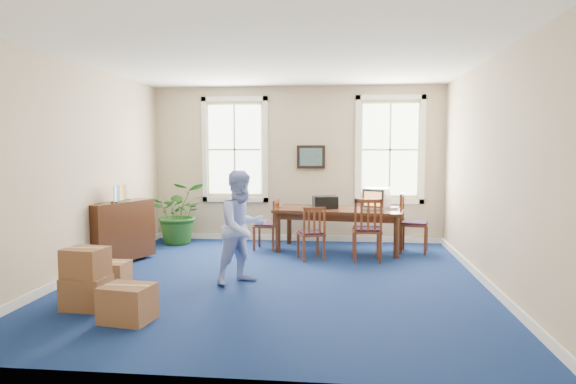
# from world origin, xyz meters

# --- Properties ---
(floor) EXTENTS (6.50, 6.50, 0.00)m
(floor) POSITION_xyz_m (0.00, 0.00, 0.00)
(floor) COLOR navy
(floor) RESTS_ON ground
(ceiling) EXTENTS (6.50, 6.50, 0.00)m
(ceiling) POSITION_xyz_m (0.00, 0.00, 3.20)
(ceiling) COLOR white
(ceiling) RESTS_ON ground
(wall_back) EXTENTS (6.50, 0.00, 6.50)m
(wall_back) POSITION_xyz_m (0.00, 3.25, 1.60)
(wall_back) COLOR tan
(wall_back) RESTS_ON ground
(wall_front) EXTENTS (6.50, 0.00, 6.50)m
(wall_front) POSITION_xyz_m (0.00, -3.25, 1.60)
(wall_front) COLOR tan
(wall_front) RESTS_ON ground
(wall_left) EXTENTS (0.00, 6.50, 6.50)m
(wall_left) POSITION_xyz_m (-3.00, 0.00, 1.60)
(wall_left) COLOR tan
(wall_left) RESTS_ON ground
(wall_right) EXTENTS (0.00, 6.50, 6.50)m
(wall_right) POSITION_xyz_m (3.00, 0.00, 1.60)
(wall_right) COLOR tan
(wall_right) RESTS_ON ground
(baseboard_back) EXTENTS (6.00, 0.04, 0.12)m
(baseboard_back) POSITION_xyz_m (0.00, 3.22, 0.06)
(baseboard_back) COLOR white
(baseboard_back) RESTS_ON ground
(baseboard_left) EXTENTS (0.04, 6.50, 0.12)m
(baseboard_left) POSITION_xyz_m (-2.97, 0.00, 0.06)
(baseboard_left) COLOR white
(baseboard_left) RESTS_ON ground
(baseboard_right) EXTENTS (0.04, 6.50, 0.12)m
(baseboard_right) POSITION_xyz_m (2.97, 0.00, 0.06)
(baseboard_right) COLOR white
(baseboard_right) RESTS_ON ground
(window_left) EXTENTS (1.40, 0.12, 2.20)m
(window_left) POSITION_xyz_m (-1.30, 3.23, 1.90)
(window_left) COLOR white
(window_left) RESTS_ON ground
(window_right) EXTENTS (1.40, 0.12, 2.20)m
(window_right) POSITION_xyz_m (1.90, 3.23, 1.90)
(window_right) COLOR white
(window_right) RESTS_ON ground
(wall_picture) EXTENTS (0.58, 0.06, 0.48)m
(wall_picture) POSITION_xyz_m (0.30, 3.20, 1.75)
(wall_picture) COLOR black
(wall_picture) RESTS_ON ground
(conference_table) EXTENTS (2.48, 1.38, 0.80)m
(conference_table) POSITION_xyz_m (0.89, 2.25, 0.40)
(conference_table) COLOR #412110
(conference_table) RESTS_ON ground
(crt_tv) EXTENTS (0.57, 0.60, 0.39)m
(crt_tv) POSITION_xyz_m (1.59, 2.30, 1.00)
(crt_tv) COLOR #B7B7BC
(crt_tv) RESTS_ON conference_table
(game_console) EXTENTS (0.18, 0.21, 0.05)m
(game_console) POSITION_xyz_m (1.91, 2.25, 0.82)
(game_console) COLOR white
(game_console) RESTS_ON conference_table
(equipment_bag) EXTENTS (0.51, 0.40, 0.22)m
(equipment_bag) POSITION_xyz_m (0.63, 2.30, 0.91)
(equipment_bag) COLOR black
(equipment_bag) RESTS_ON conference_table
(chair_near_left) EXTENTS (0.54, 0.54, 0.94)m
(chair_near_left) POSITION_xyz_m (0.41, 1.45, 0.47)
(chair_near_left) COLOR maroon
(chair_near_left) RESTS_ON ground
(chair_near_right) EXTENTS (0.51, 0.51, 1.09)m
(chair_near_right) POSITION_xyz_m (1.37, 1.45, 0.55)
(chair_near_right) COLOR maroon
(chair_near_right) RESTS_ON ground
(chair_end_left) EXTENTS (0.47, 0.47, 0.95)m
(chair_end_left) POSITION_xyz_m (-0.50, 2.25, 0.48)
(chair_end_left) COLOR maroon
(chair_end_left) RESTS_ON ground
(chair_end_right) EXTENTS (0.59, 0.59, 1.10)m
(chair_end_right) POSITION_xyz_m (2.28, 2.25, 0.55)
(chair_end_right) COLOR maroon
(chair_end_right) RESTS_ON ground
(man) EXTENTS (0.99, 1.00, 1.62)m
(man) POSITION_xyz_m (-0.47, -0.22, 0.81)
(man) COLOR #9BB5F9
(man) RESTS_ON ground
(credenza) EXTENTS (0.81, 1.30, 0.99)m
(credenza) POSITION_xyz_m (-2.75, 0.82, 0.50)
(credenza) COLOR #412110
(credenza) RESTS_ON ground
(brochure_rack) EXTENTS (0.25, 0.67, 0.29)m
(brochure_rack) POSITION_xyz_m (-2.73, 0.82, 1.14)
(brochure_rack) COLOR #99999E
(brochure_rack) RESTS_ON credenza
(potted_plant) EXTENTS (1.38, 1.29, 1.25)m
(potted_plant) POSITION_xyz_m (-2.33, 2.66, 0.63)
(potted_plant) COLOR #1E5119
(potted_plant) RESTS_ON ground
(cardboard_boxes) EXTENTS (1.46, 1.46, 0.78)m
(cardboard_boxes) POSITION_xyz_m (-1.93, -1.47, 0.39)
(cardboard_boxes) COLOR brown
(cardboard_boxes) RESTS_ON ground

